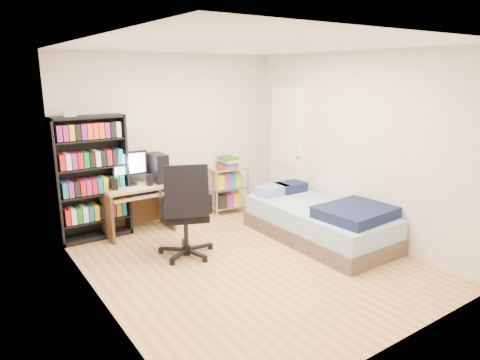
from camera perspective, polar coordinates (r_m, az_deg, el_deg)
room at (r=4.87m, az=1.37°, el=2.66°), size 3.58×4.08×2.58m
media_shelf at (r=6.05m, az=-19.19°, el=0.38°), size 0.94×0.31×1.75m
computer_desk at (r=6.20m, az=-12.96°, el=-1.10°), size 0.92×0.53×1.16m
office_chair at (r=5.31m, az=-7.19°, el=-6.24°), size 0.93×0.93×1.20m
wire_cart at (r=6.89m, az=-1.62°, el=0.50°), size 0.62×0.49×0.91m
bed at (r=5.93m, az=10.64°, el=-5.37°), size 1.04×2.08×0.59m
door at (r=7.00m, az=6.36°, el=4.04°), size 0.12×0.80×2.00m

